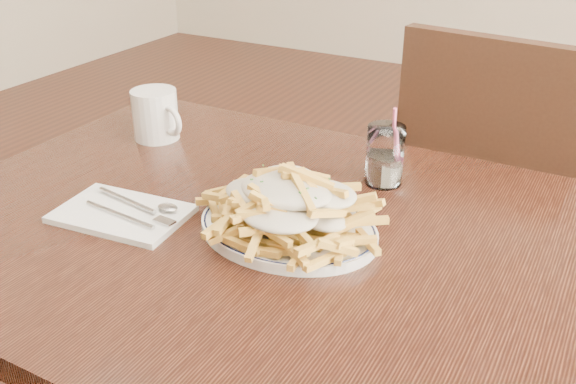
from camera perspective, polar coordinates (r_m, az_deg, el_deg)
The scene contains 8 objects.
table at distance 1.00m, azimuth 0.66°, elevation -7.48°, with size 1.20×0.80×0.75m.
chair_far at distance 1.62m, azimuth 17.98°, elevation -0.47°, with size 0.48×0.48×0.93m.
fries_plate at distance 0.95m, azimuth 0.00°, elevation -3.24°, with size 0.33×0.31×0.02m.
loaded_fries at distance 0.93m, azimuth 0.00°, elevation -0.49°, with size 0.28×0.23×0.08m.
napkin at distance 1.03m, azimuth -14.55°, elevation -1.89°, with size 0.20×0.13×0.01m, color white.
cutlery at distance 1.03m, azimuth -14.41°, elevation -1.38°, with size 0.18×0.07×0.01m.
water_glass at distance 1.10m, azimuth 8.59°, elevation 2.94°, with size 0.06×0.06×0.14m.
coffee_mug at distance 1.30m, azimuth -11.64°, elevation 6.73°, with size 0.12×0.09×0.10m.
Camera 1 is at (0.39, -0.73, 1.24)m, focal length 40.00 mm.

